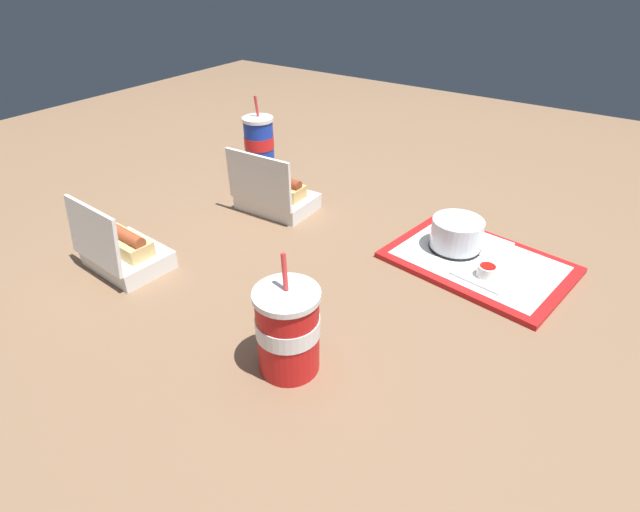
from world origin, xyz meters
The scene contains 10 objects.
ground_plane centered at (0.00, 0.00, 0.00)m, with size 3.20×3.20×0.00m, color brown.
food_tray centered at (-0.31, -0.24, 0.01)m, with size 0.41×0.31×0.01m.
cake_container centered at (-0.25, -0.26, 0.05)m, with size 0.12×0.12×0.07m.
ketchup_cup centered at (-0.34, -0.19, 0.03)m, with size 0.04×0.04×0.02m.
napkin_stack centered at (-0.30, -0.30, 0.02)m, with size 0.10×0.10×0.00m, color white.
plastic_fork centered at (-0.33, -0.15, 0.02)m, with size 0.11×0.01×0.01m, color white.
clamshell_hotdog_corner centered at (0.32, 0.20, 0.04)m, with size 0.18×0.15×0.17m.
clamshell_hotdog_right centered at (0.22, -0.20, 0.04)m, with size 0.19×0.15×0.17m.
soda_cup_center centered at (-0.16, 0.24, 0.08)m, with size 0.11×0.11×0.21m.
soda_cup_left centered at (0.42, -0.37, 0.09)m, with size 0.09×0.09×0.23m.
Camera 1 is at (-0.54, 0.71, 0.60)m, focal length 28.00 mm.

